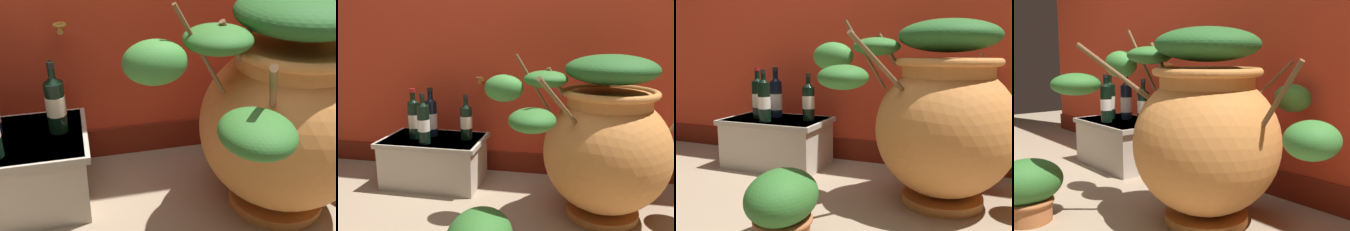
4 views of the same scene
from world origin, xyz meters
TOP-DOWN VIEW (x-y plane):
  - ground_plane at (0.00, 0.00)m, footprint 7.00×7.00m
  - terracotta_urn at (0.52, 0.57)m, footprint 1.25×1.06m
  - stone_ledge at (-0.55, 0.81)m, footprint 0.66×0.42m
  - wine_bottle_left at (-0.33, 0.83)m, footprint 0.08×0.08m
  - wine_bottle_middle at (-0.59, 0.87)m, footprint 0.08×0.08m
  - wine_bottle_right at (-0.67, 0.79)m, footprint 0.07×0.07m
  - wine_bottle_back at (-0.56, 0.69)m, footprint 0.08×0.08m
  - potted_shrub at (-0.00, -0.05)m, footprint 0.26×0.33m

SIDE VIEW (x-z plane):
  - ground_plane at x=0.00m, z-range 0.00..0.00m
  - potted_shrub at x=0.00m, z-range 0.01..0.30m
  - stone_ledge at x=-0.55m, z-range 0.01..0.33m
  - terracotta_urn at x=0.52m, z-range -0.01..0.87m
  - wine_bottle_left at x=-0.33m, z-range 0.29..0.59m
  - wine_bottle_middle at x=-0.59m, z-range 0.28..0.61m
  - wine_bottle_right at x=-0.67m, z-range 0.29..0.62m
  - wine_bottle_back at x=-0.56m, z-range 0.29..0.61m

